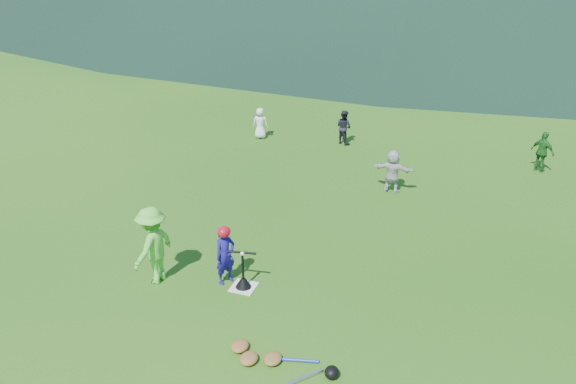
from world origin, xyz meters
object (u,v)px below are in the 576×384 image
object	(u,v)px
batter_child	(225,255)
batting_tee	(243,282)
adult_coach	(153,246)
equipment_pile	(273,359)
fielder_c	(542,152)
fielder_d	(393,171)
home_plate	(244,287)
fielder_a	(260,123)
fielder_b	(344,127)

from	to	relation	value
batter_child	batting_tee	xyz separation A→B (m)	(0.39, -0.08, -0.45)
adult_coach	equipment_pile	size ratio (longest dim) A/B	0.86
fielder_c	equipment_pile	bearing A→B (deg)	101.03
adult_coach	batter_child	bearing A→B (deg)	115.23
adult_coach	fielder_d	bearing A→B (deg)	155.26
fielder_c	batting_tee	xyz separation A→B (m)	(-5.52, -8.04, -0.45)
home_plate	fielder_a	world-z (taller)	fielder_a
fielder_b	batter_child	bearing A→B (deg)	115.23
fielder_b	equipment_pile	bearing A→B (deg)	124.52
fielder_d	fielder_b	bearing A→B (deg)	-54.42
adult_coach	equipment_pile	xyz separation A→B (m)	(2.91, -1.38, -0.70)
batter_child	fielder_c	bearing A→B (deg)	-6.21
fielder_c	fielder_d	xyz separation A→B (m)	(-3.67, -2.77, -0.01)
batter_child	fielder_a	world-z (taller)	batter_child
fielder_d	equipment_pile	xyz separation A→B (m)	(-0.60, -7.00, -0.50)
adult_coach	fielder_d	world-z (taller)	adult_coach
home_plate	fielder_a	xyz separation A→B (m)	(-2.93, 8.07, 0.49)
home_plate	adult_coach	size ratio (longest dim) A/B	0.29
batting_tee	fielder_a	bearing A→B (deg)	109.97
fielder_c	batting_tee	bearing A→B (deg)	90.22
adult_coach	fielder_b	distance (m)	8.92
fielder_c	fielder_d	distance (m)	4.60
home_plate	fielder_b	size ratio (longest dim) A/B	0.42
home_plate	fielder_c	world-z (taller)	fielder_c
fielder_c	equipment_pile	xyz separation A→B (m)	(-4.27, -9.76, -0.51)
adult_coach	fielder_c	bearing A→B (deg)	146.67
adult_coach	equipment_pile	distance (m)	3.29
adult_coach	fielder_c	size ratio (longest dim) A/B	1.34
batter_child	fielder_c	size ratio (longest dim) A/B	1.01
fielder_b	batting_tee	world-z (taller)	fielder_b
adult_coach	fielder_a	distance (m)	8.50
fielder_b	fielder_d	world-z (taller)	fielder_d
fielder_a	equipment_pile	size ratio (longest dim) A/B	0.56
adult_coach	fielder_c	world-z (taller)	adult_coach
fielder_a	fielder_b	size ratio (longest dim) A/B	0.93
fielder_a	fielder_d	xyz separation A→B (m)	(4.78, -2.79, 0.07)
fielder_a	batting_tee	bearing A→B (deg)	98.84
fielder_b	adult_coach	bearing A→B (deg)	107.06
batting_tee	equipment_pile	size ratio (longest dim) A/B	0.38
fielder_b	fielder_c	bearing A→B (deg)	-158.01
fielder_a	batting_tee	distance (m)	8.59
batter_child	batting_tee	bearing A→B (deg)	-70.67
batter_child	fielder_d	distance (m)	5.66
fielder_a	equipment_pile	bearing A→B (deg)	101.98
batter_child	fielder_c	xyz separation A→B (m)	(5.90, 7.97, -0.00)
batting_tee	home_plate	bearing A→B (deg)	0.00
fielder_d	batting_tee	bearing A→B (deg)	72.95
fielder_b	fielder_d	size ratio (longest dim) A/B	0.95
batting_tee	fielder_d	bearing A→B (deg)	70.72
batter_child	fielder_a	distance (m)	8.39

